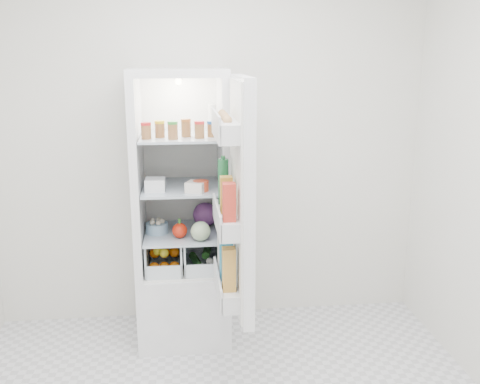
{
  "coord_description": "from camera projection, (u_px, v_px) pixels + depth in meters",
  "views": [
    {
      "loc": [
        -0.18,
        -2.19,
        1.87
      ],
      "look_at": [
        0.16,
        0.95,
        1.07
      ],
      "focal_mm": 40.0,
      "sensor_mm": 36.0,
      "label": 1
    }
  ],
  "objects": [
    {
      "name": "room_walls",
      "position": [
        227.0,
        127.0,
        2.2
      ],
      "size": [
        3.02,
        3.02,
        2.61
      ],
      "color": "silver",
      "rests_on": "ground"
    },
    {
      "name": "condiment_jars",
      "position": [
        180.0,
        131.0,
        3.25
      ],
      "size": [
        0.46,
        0.16,
        0.08
      ],
      "color": "#B21919",
      "rests_on": "shelf_top"
    },
    {
      "name": "salad_bag",
      "position": [
        201.0,
        231.0,
        3.34
      ],
      "size": [
        0.12,
        0.12,
        0.12
      ],
      "primitive_type": "sphere",
      "color": "#A2BB8C",
      "rests_on": "shelf_low"
    },
    {
      "name": "shelf_mid",
      "position": [
        181.0,
        187.0,
        3.45
      ],
      "size": [
        0.49,
        0.53,
        0.02
      ],
      "primitive_type": "cube",
      "color": "#A5B4C2",
      "rests_on": "refrigerator"
    },
    {
      "name": "fridge_door",
      "position": [
        237.0,
        203.0,
        2.92
      ],
      "size": [
        0.18,
        0.6,
        1.3
      ],
      "rotation": [
        0.0,
        0.0,
        1.58
      ],
      "color": "silver",
      "rests_on": "refrigerator"
    },
    {
      "name": "shelf_low",
      "position": [
        183.0,
        233.0,
        3.53
      ],
      "size": [
        0.49,
        0.53,
        0.01
      ],
      "primitive_type": "cube",
      "color": "#A5B4C2",
      "rests_on": "refrigerator"
    },
    {
      "name": "tin_red",
      "position": [
        201.0,
        186.0,
        3.32
      ],
      "size": [
        0.1,
        0.1,
        0.07
      ],
      "primitive_type": "cylinder",
      "rotation": [
        0.0,
        0.0,
        0.03
      ],
      "color": "red",
      "rests_on": "shelf_mid"
    },
    {
      "name": "tub_white",
      "position": [
        155.0,
        185.0,
        3.32
      ],
      "size": [
        0.13,
        0.13,
        0.08
      ],
      "primitive_type": "cube",
      "rotation": [
        0.0,
        0.0,
        -0.03
      ],
      "color": "white",
      "rests_on": "shelf_mid"
    },
    {
      "name": "red_cabbage",
      "position": [
        205.0,
        214.0,
        3.62
      ],
      "size": [
        0.16,
        0.16,
        0.16
      ],
      "primitive_type": "sphere",
      "color": "#4F1B4F",
      "rests_on": "shelf_low"
    },
    {
      "name": "veg_pile",
      "position": [
        202.0,
        257.0,
        3.58
      ],
      "size": [
        0.16,
        0.3,
        0.1
      ],
      "color": "#1F4A18",
      "rests_on": "refrigerator"
    },
    {
      "name": "tub_cream",
      "position": [
        196.0,
        187.0,
        3.3
      ],
      "size": [
        0.14,
        0.14,
        0.06
      ],
      "primitive_type": "cube",
      "rotation": [
        0.0,
        0.0,
        -0.38
      ],
      "color": "white",
      "rests_on": "shelf_mid"
    },
    {
      "name": "refrigerator",
      "position": [
        183.0,
        240.0,
        3.61
      ],
      "size": [
        0.6,
        0.6,
        1.8
      ],
      "color": "silver",
      "rests_on": "ground"
    },
    {
      "name": "bell_pepper",
      "position": [
        180.0,
        231.0,
        3.4
      ],
      "size": [
        0.1,
        0.1,
        0.1
      ],
      "primitive_type": "sphere",
      "color": "red",
      "rests_on": "shelf_low"
    },
    {
      "name": "squeeze_bottle",
      "position": [
        212.0,
        118.0,
        3.49
      ],
      "size": [
        0.06,
        0.06,
        0.18
      ],
      "primitive_type": "cylinder",
      "rotation": [
        0.0,
        0.0,
        -0.12
      ],
      "color": "silver",
      "rests_on": "shelf_top"
    },
    {
      "name": "crisper_right",
      "position": [
        201.0,
        250.0,
        3.57
      ],
      "size": [
        0.23,
        0.46,
        0.22
      ],
      "primitive_type": null,
      "color": "silver",
      "rests_on": "refrigerator"
    },
    {
      "name": "crisper_left",
      "position": [
        165.0,
        252.0,
        3.55
      ],
      "size": [
        0.23,
        0.46,
        0.22
      ],
      "primitive_type": null,
      "color": "silver",
      "rests_on": "refrigerator"
    },
    {
      "name": "mushroom_bowl",
      "position": [
        157.0,
        228.0,
        3.49
      ],
      "size": [
        0.18,
        0.18,
        0.07
      ],
      "primitive_type": "cylinder",
      "rotation": [
        0.0,
        0.0,
        0.34
      ],
      "color": "#89AFCC",
      "rests_on": "shelf_low"
    },
    {
      "name": "citrus_pile",
      "position": [
        164.0,
        257.0,
        3.5
      ],
      "size": [
        0.2,
        0.24,
        0.16
      ],
      "color": "orange",
      "rests_on": "refrigerator"
    },
    {
      "name": "shelf_top",
      "position": [
        180.0,
        136.0,
        3.37
      ],
      "size": [
        0.49,
        0.53,
        0.02
      ],
      "primitive_type": "cube",
      "color": "#A5B4C2",
      "rests_on": "refrigerator"
    }
  ]
}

